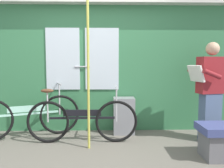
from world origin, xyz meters
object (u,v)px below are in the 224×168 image
Objects in this scene: trash_bin_by_wall at (124,116)px; handrail_pole at (88,71)px; bicycle_near_door at (82,120)px; bicycle_leaning_behind at (26,116)px; passenger_reading_newspaper at (210,90)px.

trash_bin_by_wall is 1.22m from handrail_pole.
bicycle_near_door is at bearing 117.49° from handrail_pole.
passenger_reading_newspaper reaches higher than bicycle_leaning_behind.
bicycle_leaning_behind is 1.41m from handrail_pole.
handrail_pole reaches higher than bicycle_leaning_behind.
bicycle_leaning_behind reaches higher than trash_bin_by_wall.
passenger_reading_newspaper is 0.69× the size of handrail_pole.
bicycle_leaning_behind is 1.06× the size of passenger_reading_newspaper.
handrail_pole is at bearing -62.99° from bicycle_near_door.
bicycle_leaning_behind is at bearing 155.08° from handrail_pole.
bicycle_leaning_behind is 1.66m from trash_bin_by_wall.
trash_bin_by_wall is (-1.34, 0.41, -0.51)m from passenger_reading_newspaper.
handrail_pole reaches higher than bicycle_near_door.
trash_bin_by_wall is (1.64, 0.20, -0.05)m from bicycle_leaning_behind.
bicycle_near_door is 1.04× the size of bicycle_leaning_behind.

